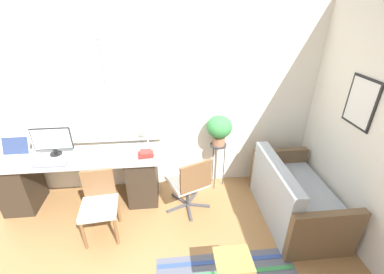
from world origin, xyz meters
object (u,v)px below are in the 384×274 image
laptop (13,155)px  monitor (52,140)px  plant_stand (218,151)px  mouse (73,163)px  office_chair_swivel (190,182)px  potted_plant (219,128)px  keyboard (50,164)px  desk_lamp (147,131)px  book_stack (146,154)px  folding_stool (233,262)px  couch_loveseat (293,199)px  desk_chair_wooden (99,203)px

laptop → monitor: (0.49, 0.07, 0.15)m
plant_stand → mouse: bearing=-169.5°
office_chair_swivel → potted_plant: bearing=-156.8°
keyboard → potted_plant: size_ratio=0.91×
monitor → desk_lamp: monitor is taller
laptop → book_stack: 1.69m
laptop → plant_stand: bearing=3.7°
potted_plant → folding_stool: size_ratio=1.01×
mouse → couch_loveseat: (2.79, -0.39, -0.49)m
monitor → couch_loveseat: (3.09, -0.64, -0.69)m
book_stack → office_chair_swivel: size_ratio=0.26×
mouse → office_chair_swivel: office_chair_swivel is taller
monitor → office_chair_swivel: bearing=-12.1°
laptop → office_chair_swivel: 2.30m
office_chair_swivel → potted_plant: potted_plant is taller
keyboard → book_stack: bearing=3.6°
office_chair_swivel → couch_loveseat: (1.34, -0.27, -0.17)m
laptop → plant_stand: 2.72m
keyboard → folding_stool: size_ratio=0.92×
mouse → desk_chair_wooden: bearing=-49.4°
plant_stand → office_chair_swivel: bearing=-134.1°
monitor → office_chair_swivel: (1.76, -0.38, -0.52)m
book_stack → desk_chair_wooden: bearing=-138.8°
book_stack → couch_loveseat: 2.02m
keyboard → folding_stool: keyboard is taller
couch_loveseat → plant_stand: (-0.87, 0.75, 0.34)m
plant_stand → laptop: bearing=-176.3°
desk_chair_wooden → office_chair_swivel: (1.10, 0.29, 0.00)m
monitor → potted_plant: 2.22m
couch_loveseat → folding_stool: 1.37m
desk_lamp → book_stack: bearing=-95.4°
keyboard → book_stack: 1.18m
desk_chair_wooden → office_chair_swivel: office_chair_swivel is taller
plant_stand → book_stack: bearing=-164.4°
desk_chair_wooden → office_chair_swivel: 1.14m
monitor → desk_lamp: 1.22m
monitor → potted_plant: (2.22, 0.10, 0.02)m
mouse → couch_loveseat: bearing=-7.9°
desk_lamp → folding_stool: bearing=-62.0°
potted_plant → couch_loveseat: bearing=-40.5°
plant_stand → folding_stool: bearing=-95.5°
keyboard → potted_plant: 2.24m
laptop → couch_loveseat: size_ratio=0.26×
mouse → folding_stool: (1.76, -1.29, -0.39)m
monitor → mouse: (0.30, -0.26, -0.20)m
plant_stand → folding_stool: size_ratio=1.67×
book_stack → potted_plant: 1.08m
desk_chair_wooden → couch_loveseat: 2.45m
potted_plant → folding_stool: (-0.16, -1.64, -0.61)m
desk_chair_wooden → potted_plant: potted_plant is taller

